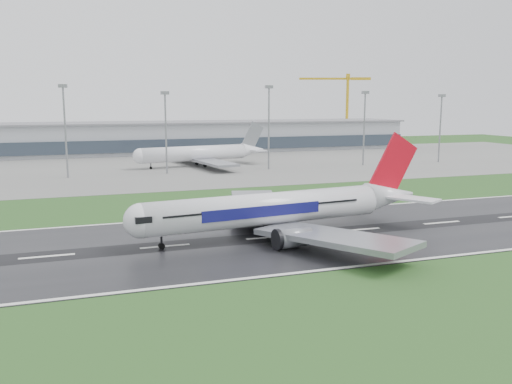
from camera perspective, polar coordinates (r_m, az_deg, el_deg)
name	(u,v)px	position (r m, az deg, el deg)	size (l,w,h in m)	color
ground	(360,230)	(111.99, 11.02, -4.00)	(520.00, 520.00, 0.00)	#204619
runway	(360,230)	(111.97, 11.02, -3.97)	(400.00, 45.00, 0.10)	black
apron	(212,164)	(227.47, -4.75, 3.01)	(400.00, 130.00, 0.08)	slate
terminal	(184,137)	(285.18, -7.71, 5.78)	(240.00, 36.00, 15.00)	#91959C
main_airliner	(286,188)	(104.19, 3.22, 0.43)	(63.04, 60.04, 18.61)	silver
parked_airliner	(199,145)	(218.88, -6.05, 4.97)	(57.98, 53.98, 16.99)	silver
tower_crane	(347,109)	(334.30, 9.68, 8.66)	(43.20, 2.36, 42.78)	gold
floodmast_1	(65,133)	(194.62, -19.63, 5.90)	(0.64, 0.64, 30.64)	gray
floodmast_2	(166,135)	(197.19, -9.57, 6.05)	(0.64, 0.64, 28.52)	gray
floodmast_3	(269,129)	(207.18, 1.37, 6.68)	(0.64, 0.64, 30.98)	gray
floodmast_4	(364,130)	(224.92, 11.44, 6.49)	(0.64, 0.64, 29.13)	gray
floodmast_5	(440,130)	(245.73, 19.01, 6.27)	(0.64, 0.64, 27.99)	gray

